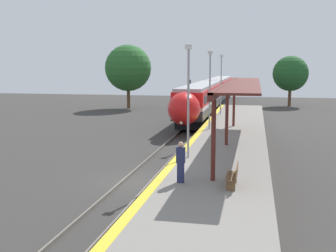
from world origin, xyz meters
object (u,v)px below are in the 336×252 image
Objects in this scene: lamppost_mid at (210,85)px; train at (212,93)px; platform_bench at (234,175)px; lamppost_near at (188,95)px; railway_signal at (189,93)px; person_waiting at (181,161)px; lamppost_far at (221,80)px.

train is at bearing 95.52° from lamppost_mid.
lamppost_near is (-2.66, 4.97, 2.87)m from platform_bench.
railway_signal is (-1.93, -6.83, 0.34)m from train.
railway_signal is (-4.71, 32.34, 0.63)m from person_waiting.
lamppost_far reaches higher than railway_signal.
platform_bench is 33.26m from railway_signal.
train is at bearing 74.23° from railway_signal.
platform_bench is 0.27× the size of lamppost_far.
person_waiting is at bearing -88.27° from lamppost_mid.
lamppost_near is at bearing -90.00° from lamppost_mid.
lamppost_mid is (4.25, -17.17, 1.81)m from railway_signal.
lamppost_near reaches higher than railway_signal.
lamppost_near reaches higher than train.
lamppost_far reaches higher than platform_bench.
railway_signal is 0.71× the size of lamppost_far.
person_waiting is 5.40m from lamppost_near.
train is 29.49× the size of platform_bench.
lamppost_near and lamppost_far have the same top height.
lamppost_mid is at bearing -90.00° from lamppost_far.
lamppost_far is (2.32, -13.61, 2.15)m from train.
person_waiting reaches higher than platform_bench.
train reaches higher than person_waiting.
platform_bench is 2.25m from person_waiting.
railway_signal is at bearing 98.28° from person_waiting.
railway_signal is 27.93m from lamppost_near.
person_waiting is 0.41× the size of railway_signal.
lamppost_near reaches higher than platform_bench.
person_waiting is 25.68m from lamppost_far.
lamppost_near reaches higher than person_waiting.
train is 7.10m from railway_signal.
lamppost_near is 1.00× the size of lamppost_far.
lamppost_near is at bearing -86.14° from train.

